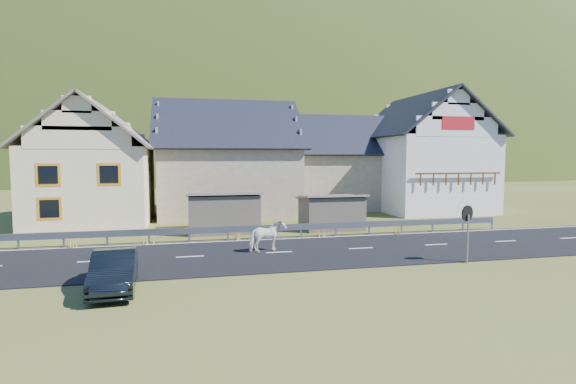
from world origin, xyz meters
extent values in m
plane|color=#424516|center=(0.00, 0.00, 0.00)|extent=(160.00, 160.00, 0.00)
cube|color=black|center=(0.00, 0.00, 0.02)|extent=(60.00, 7.00, 0.04)
cube|color=silver|center=(0.00, 0.00, 0.04)|extent=(60.00, 6.60, 0.01)
cube|color=#93969B|center=(0.00, 3.68, 0.58)|extent=(28.00, 0.08, 0.34)
cube|color=#93969B|center=(-12.00, 3.70, 0.35)|extent=(0.10, 0.06, 0.70)
cube|color=#93969B|center=(-10.00, 3.70, 0.35)|extent=(0.10, 0.06, 0.70)
cube|color=#93969B|center=(-8.00, 3.70, 0.35)|extent=(0.10, 0.06, 0.70)
cube|color=#93969B|center=(-6.00, 3.70, 0.35)|extent=(0.10, 0.06, 0.70)
cube|color=#93969B|center=(-4.00, 3.70, 0.35)|extent=(0.10, 0.06, 0.70)
cube|color=#93969B|center=(-2.00, 3.70, 0.35)|extent=(0.10, 0.06, 0.70)
cube|color=#93969B|center=(0.00, 3.70, 0.35)|extent=(0.10, 0.06, 0.70)
cube|color=#93969B|center=(2.00, 3.70, 0.35)|extent=(0.10, 0.06, 0.70)
cube|color=#93969B|center=(4.00, 3.70, 0.35)|extent=(0.10, 0.06, 0.70)
cube|color=#93969B|center=(6.00, 3.70, 0.35)|extent=(0.10, 0.06, 0.70)
cube|color=#93969B|center=(8.00, 3.70, 0.35)|extent=(0.10, 0.06, 0.70)
cube|color=#93969B|center=(10.00, 3.70, 0.35)|extent=(0.10, 0.06, 0.70)
cube|color=#93969B|center=(12.00, 3.70, 0.35)|extent=(0.10, 0.06, 0.70)
cube|color=#93969B|center=(14.00, 3.70, 0.35)|extent=(0.10, 0.06, 0.70)
cube|color=#6A5F50|center=(-2.00, 6.50, 1.10)|extent=(4.30, 3.30, 2.40)
cube|color=#6A5F50|center=(4.50, 6.00, 1.00)|extent=(3.80, 2.90, 2.20)
cube|color=#FCECB8|center=(-10.00, 12.00, 2.50)|extent=(7.00, 9.00, 5.00)
cube|color=orange|center=(-11.60, 7.50, 3.40)|extent=(1.30, 0.12, 1.30)
cube|color=orange|center=(-8.40, 7.50, 3.40)|extent=(1.30, 0.12, 1.30)
cube|color=orange|center=(-11.60, 7.50, 1.50)|extent=(1.30, 0.12, 1.30)
cube|color=tan|center=(-12.00, 13.50, 6.56)|extent=(0.70, 0.70, 2.40)
cube|color=tan|center=(-1.00, 15.00, 2.50)|extent=(10.00, 9.00, 5.00)
cube|color=tan|center=(9.00, 17.00, 2.30)|extent=(9.00, 8.00, 4.60)
cube|color=white|center=(15.00, 14.00, 3.00)|extent=(8.00, 10.00, 6.00)
cube|color=#B5141C|center=(15.00, 8.97, 6.80)|extent=(2.60, 0.06, 0.90)
cube|color=#5A3313|center=(15.00, 8.75, 3.20)|extent=(6.80, 0.12, 0.12)
ellipsoid|color=#25390D|center=(5.00, 180.00, -20.00)|extent=(440.00, 280.00, 260.00)
imported|color=white|center=(-0.50, 0.30, 0.76)|extent=(1.28, 1.87, 1.45)
imported|color=black|center=(-6.50, -4.30, 0.65)|extent=(1.61, 4.00, 1.29)
cylinder|color=#93969B|center=(7.26, -3.60, 1.01)|extent=(0.08, 0.08, 2.03)
cylinder|color=black|center=(7.26, -3.52, 2.08)|extent=(0.65, 0.25, 0.67)
cylinder|color=white|center=(7.26, -3.48, 2.08)|extent=(0.55, 0.20, 0.57)
camera|label=1|loc=(-4.13, -19.87, 4.46)|focal=28.00mm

